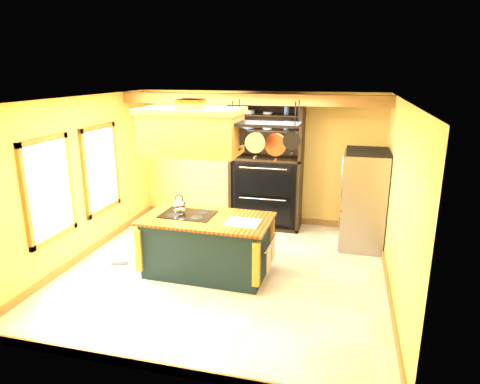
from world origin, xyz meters
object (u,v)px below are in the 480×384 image
at_px(range_hood, 192,130).
at_px(hutch, 266,180).
at_px(kitchen_island, 207,245).
at_px(pot_rack, 266,131).
at_px(refrigerator, 363,202).

xyz_separation_m(range_hood, hutch, (0.69, 2.35, -1.30)).
height_order(kitchen_island, pot_rack, pot_rack).
bearing_deg(kitchen_island, range_hood, -178.24).
xyz_separation_m(pot_rack, refrigerator, (1.46, 1.69, -1.44)).
bearing_deg(pot_rack, hutch, 100.12).
xyz_separation_m(kitchen_island, refrigerator, (2.36, 1.69, 0.37)).
height_order(pot_rack, hutch, pot_rack).
height_order(refrigerator, hutch, hutch).
bearing_deg(refrigerator, kitchen_island, -144.36).
bearing_deg(pot_rack, range_hood, -179.86).
distance_m(kitchen_island, range_hood, 1.80).
bearing_deg(hutch, pot_rack, -79.88).
distance_m(kitchen_island, hutch, 2.44).
relative_size(kitchen_island, refrigerator, 1.16).
distance_m(range_hood, refrigerator, 3.38).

